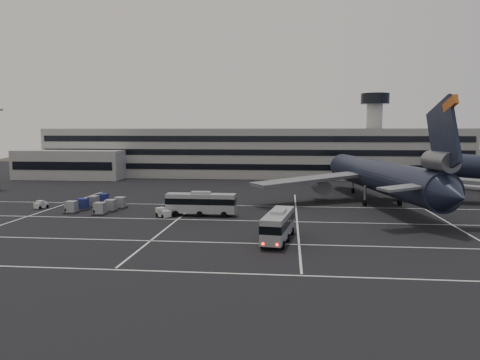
% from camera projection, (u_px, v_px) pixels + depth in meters
% --- Properties ---
extents(ground, '(260.00, 260.00, 0.00)m').
position_uv_depth(ground, '(212.00, 225.00, 66.24)').
color(ground, black).
rests_on(ground, ground).
extents(lane_markings, '(90.00, 55.62, 0.01)m').
position_uv_depth(lane_markings, '(220.00, 225.00, 66.86)').
color(lane_markings, silver).
rests_on(lane_markings, ground).
extents(terminal, '(125.00, 26.00, 24.00)m').
position_uv_depth(terminal, '(242.00, 153.00, 136.19)').
color(terminal, gray).
rests_on(terminal, ground).
extents(hills, '(352.00, 180.00, 44.00)m').
position_uv_depth(hills, '(303.00, 182.00, 233.78)').
color(hills, '#38332B').
rests_on(hills, ground).
extents(trijet_main, '(46.79, 57.53, 18.08)m').
position_uv_depth(trijet_main, '(380.00, 176.00, 84.63)').
color(trijet_main, black).
rests_on(trijet_main, ground).
extents(bus_near, '(4.06, 11.17, 3.85)m').
position_uv_depth(bus_near, '(278.00, 224.00, 56.68)').
color(bus_near, '#9DA0A6').
rests_on(bus_near, ground).
extents(bus_far, '(10.99, 2.86, 3.87)m').
position_uv_depth(bus_far, '(201.00, 203.00, 73.56)').
color(bus_far, '#9DA0A6').
rests_on(bus_far, ground).
extents(tug_a, '(1.90, 2.48, 1.41)m').
position_uv_depth(tug_a, '(41.00, 205.00, 80.75)').
color(tug_a, beige).
rests_on(tug_a, ground).
extents(tug_b, '(2.75, 2.76, 1.57)m').
position_uv_depth(tug_b, '(164.00, 213.00, 72.48)').
color(tug_b, beige).
rests_on(tug_b, ground).
extents(uld_cluster, '(8.58, 12.82, 1.95)m').
position_uv_depth(uld_cluster, '(98.00, 204.00, 79.55)').
color(uld_cluster, '#2D2D30').
rests_on(uld_cluster, ground).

